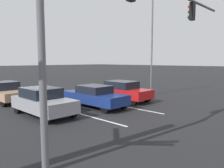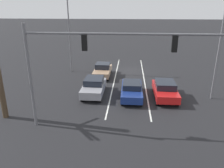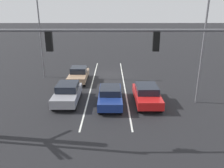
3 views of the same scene
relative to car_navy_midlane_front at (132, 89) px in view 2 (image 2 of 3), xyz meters
name	(u,v)px [view 2 (image 2 of 3)]	position (x,y,z in m)	size (l,w,h in m)	color
ground_plane	(130,71)	(0.24, -8.47, -0.73)	(240.00, 240.00, 0.00)	black
lane_stripe_left_divider	(144,80)	(-1.41, -5.01, -0.73)	(0.12, 18.91, 0.01)	silver
lane_stripe_center_divider	(115,79)	(1.90, -5.01, -0.73)	(0.12, 18.91, 0.01)	silver
car_navy_midlane_front	(132,89)	(0.00, 0.00, 0.00)	(1.82, 4.74, 1.42)	navy
car_red_leftlane_front	(165,90)	(-2.95, -0.09, 0.05)	(1.90, 4.41, 1.50)	red
car_gray_rightlane_front	(94,86)	(3.50, -0.37, 0.06)	(1.88, 4.23, 1.54)	gray
car_tan_rightlane_second	(103,70)	(3.39, -6.04, 0.02)	(1.82, 4.39, 1.50)	tan
traffic_signal_gantry	(87,55)	(2.88, 5.43, 4.27)	(12.28, 0.37, 6.84)	slate
street_lamp_right_shoulder	(70,28)	(7.40, -7.69, 4.56)	(1.65, 0.24, 9.41)	slate
street_lamp_left_shoulder	(217,40)	(-6.83, -0.27, 4.43)	(2.21, 0.24, 8.98)	slate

